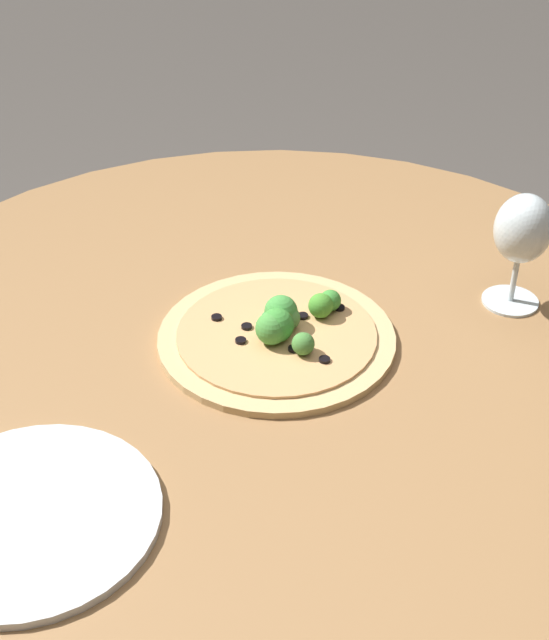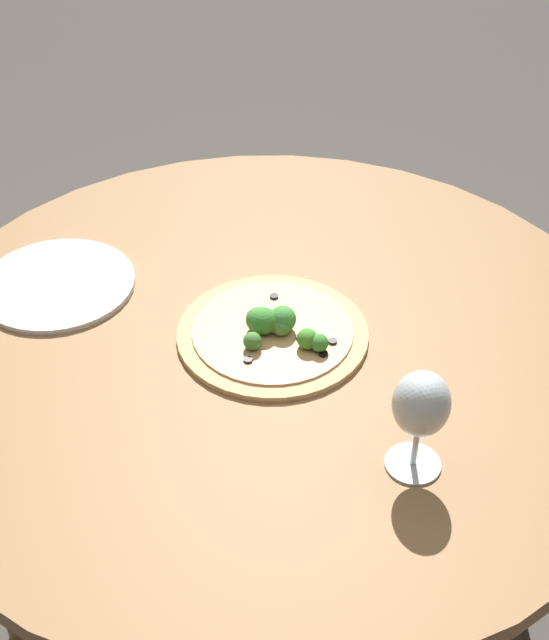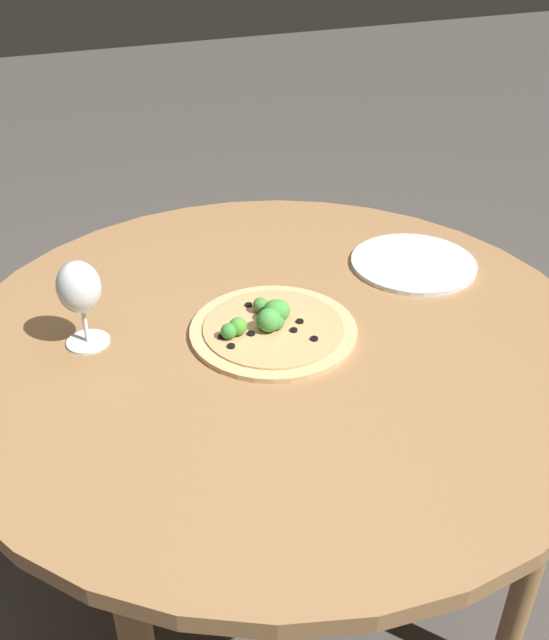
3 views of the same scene
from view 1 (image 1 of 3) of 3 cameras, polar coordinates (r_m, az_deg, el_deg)
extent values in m
cylinder|color=olive|center=(1.15, -0.22, -2.10)|extent=(1.19, 1.19, 0.03)
cylinder|color=olive|center=(1.79, 3.53, -2.03)|extent=(0.05, 0.05, 0.73)
cylinder|color=tan|center=(1.14, 0.00, -1.02)|extent=(0.31, 0.31, 0.01)
cylinder|color=tan|center=(1.14, 0.00, -0.74)|extent=(0.26, 0.26, 0.00)
sphere|color=#3D9037|center=(1.11, 0.09, -0.36)|extent=(0.04, 0.04, 0.04)
sphere|color=#548C31|center=(1.13, 0.30, 0.09)|extent=(0.04, 0.04, 0.04)
sphere|color=#3C8943|center=(1.13, -0.24, 0.00)|extent=(0.03, 0.03, 0.03)
sphere|color=#47953E|center=(1.11, -0.18, -0.54)|extent=(0.04, 0.04, 0.04)
sphere|color=#47843A|center=(1.09, 1.85, -1.53)|extent=(0.03, 0.03, 0.03)
sphere|color=#538D43|center=(1.13, 0.83, 0.17)|extent=(0.03, 0.03, 0.03)
sphere|color=#48942F|center=(1.16, 2.97, 0.94)|extent=(0.03, 0.03, 0.03)
sphere|color=#3D8B35|center=(1.17, 3.59, 1.26)|extent=(0.03, 0.03, 0.03)
sphere|color=#449640|center=(1.14, 0.42, 0.54)|extent=(0.04, 0.04, 0.04)
cylinder|color=black|center=(1.16, 1.82, 0.26)|extent=(0.01, 0.01, 0.00)
cylinder|color=black|center=(1.09, 3.22, -2.55)|extent=(0.01, 0.01, 0.00)
cylinder|color=black|center=(1.10, 1.24, -1.85)|extent=(0.01, 0.01, 0.00)
cylinder|color=black|center=(1.14, -1.80, -0.42)|extent=(0.01, 0.01, 0.00)
cylinder|color=black|center=(1.18, 4.24, 0.74)|extent=(0.01, 0.01, 0.00)
cylinder|color=black|center=(1.20, 3.02, 1.47)|extent=(0.01, 0.01, 0.00)
cylinder|color=black|center=(1.16, -3.73, 0.17)|extent=(0.01, 0.01, 0.00)
cylinder|color=black|center=(1.12, -2.18, -1.32)|extent=(0.01, 0.01, 0.00)
cylinder|color=silver|center=(1.26, 14.84, 1.18)|extent=(0.08, 0.08, 0.00)
cylinder|color=silver|center=(1.24, 15.07, 2.48)|extent=(0.01, 0.01, 0.06)
ellipsoid|color=silver|center=(1.20, 15.64, 5.66)|extent=(0.08, 0.08, 0.09)
cylinder|color=silver|center=(0.95, -15.33, -12.00)|extent=(0.26, 0.26, 0.01)
camera|label=2|loc=(1.19, 72.30, 25.35)|focal=50.00mm
camera|label=3|loc=(1.99, -6.68, 36.22)|focal=40.00mm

